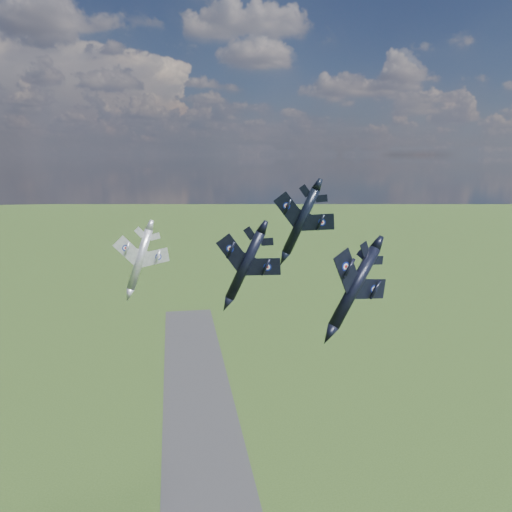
{
  "coord_description": "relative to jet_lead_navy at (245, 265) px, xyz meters",
  "views": [
    {
      "loc": [
        -7.97,
        -55.56,
        96.87
      ],
      "look_at": [
        4.09,
        15.82,
        82.17
      ],
      "focal_mm": 35.0,
      "sensor_mm": 36.0,
      "label": 1
    }
  ],
  "objects": [
    {
      "name": "jet_lead_navy",
      "position": [
        0.0,
        0.0,
        0.0
      ],
      "size": [
        16.02,
        18.78,
        7.85
      ],
      "primitive_type": null,
      "rotation": [
        0.0,
        0.44,
        -0.3
      ],
      "color": "black"
    },
    {
      "name": "jet_right_navy",
      "position": [
        10.63,
        -18.72,
        1.03
      ],
      "size": [
        15.53,
        17.9,
        8.79
      ],
      "primitive_type": null,
      "rotation": [
        0.0,
        0.62,
        0.4
      ],
      "color": "black"
    },
    {
      "name": "jet_high_navy",
      "position": [
        10.15,
        5.4,
        5.91
      ],
      "size": [
        16.5,
        19.03,
        7.67
      ],
      "primitive_type": null,
      "rotation": [
        0.0,
        0.42,
        -0.34
      ],
      "color": "black"
    },
    {
      "name": "jet_left_silver",
      "position": [
        -15.94,
        1.75,
        1.16
      ],
      "size": [
        12.91,
        15.2,
        5.7
      ],
      "primitive_type": null,
      "rotation": [
        0.0,
        0.34,
        0.28
      ],
      "color": "#95969F"
    }
  ]
}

